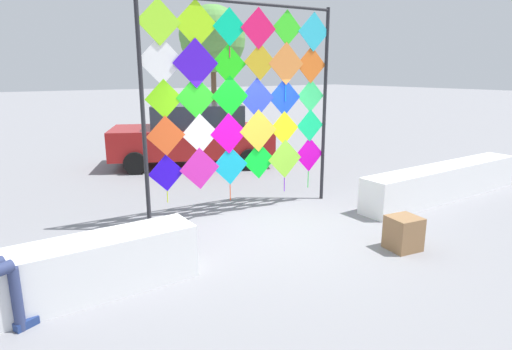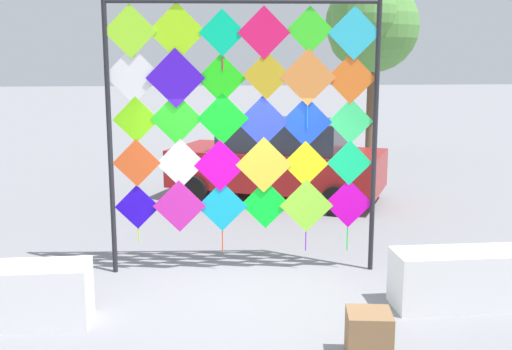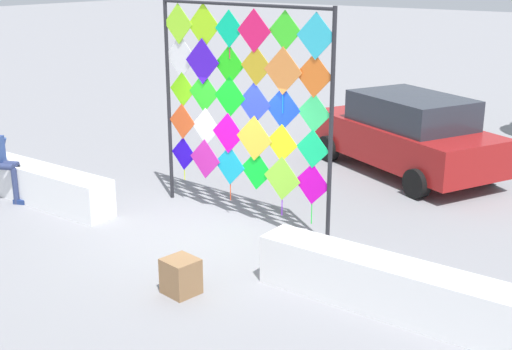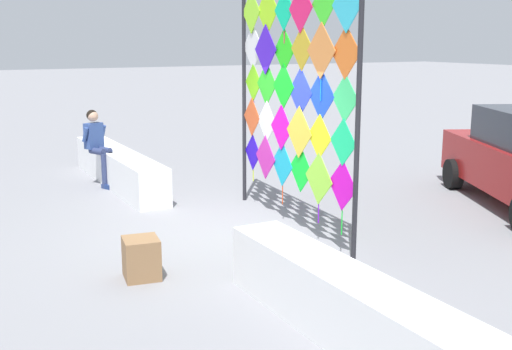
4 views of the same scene
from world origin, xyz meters
The scene contains 6 objects.
ground centered at (0.00, 0.00, 0.00)m, with size 120.00×120.00×0.00m, color gray.
plaza_ledge_left centered at (-4.14, -0.36, 0.35)m, with size 4.61×0.61×0.71m, color white.
plaza_ledge_right centered at (4.14, -0.36, 0.35)m, with size 4.61×0.61×0.71m, color white.
kite_display_rack centered at (0.08, 1.22, 2.25)m, with size 3.79×0.33×3.85m.
seated_vendor centered at (-4.22, -0.74, 0.92)m, with size 0.74×0.62×1.56m.
cardboard_box_large centered at (1.15, -1.61, 0.26)m, with size 0.45×0.43×0.52m, color olive.
Camera 4 is at (8.44, -3.90, 2.93)m, focal length 44.28 mm.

